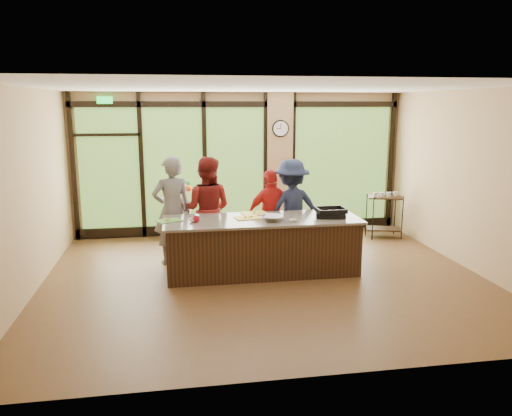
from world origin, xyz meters
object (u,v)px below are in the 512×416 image
object	(u,v)px
roasting_pan	(331,214)
cook_left	(172,210)
cook_right	(291,209)
flower_stand	(181,222)
bar_cart	(384,210)
island_base	(262,247)

from	to	relation	value
roasting_pan	cook_left	bearing A→B (deg)	175.54
cook_right	roasting_pan	size ratio (longest dim) A/B	3.80
cook_left	roasting_pan	size ratio (longest dim) A/B	4.01
flower_stand	bar_cart	size ratio (longest dim) A/B	0.80
island_base	roasting_pan	size ratio (longest dim) A/B	6.58
island_base	flower_stand	xyz separation A→B (m)	(-1.28, 2.26, -0.05)
cook_left	bar_cart	bearing A→B (deg)	177.98
island_base	cook_right	size ratio (longest dim) A/B	1.73
flower_stand	island_base	bearing A→B (deg)	-53.54
bar_cart	cook_left	bearing A→B (deg)	-149.83
island_base	cook_right	distance (m)	1.15
cook_right	flower_stand	size ratio (longest dim) A/B	2.32
cook_left	roasting_pan	distance (m)	2.72
bar_cart	cook_right	bearing A→B (deg)	-139.26
island_base	flower_stand	distance (m)	2.60
cook_right	cook_left	bearing A→B (deg)	-10.67
cook_left	bar_cart	distance (m)	4.51
cook_right	flower_stand	xyz separation A→B (m)	(-1.96, 1.45, -0.51)
roasting_pan	bar_cart	bearing A→B (deg)	59.73
island_base	bar_cart	xyz separation A→B (m)	(2.92, 1.80, 0.14)
island_base	roasting_pan	distance (m)	1.26
cook_right	roasting_pan	xyz separation A→B (m)	(0.46, -0.88, 0.07)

